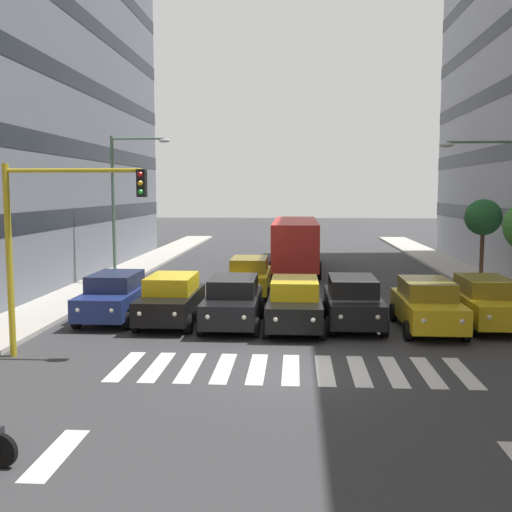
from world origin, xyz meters
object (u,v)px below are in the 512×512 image
(car_1, at_px, (427,305))
(car_6, at_px, (115,296))
(car_4, at_px, (233,301))
(traffic_light_gantry, at_px, (47,229))
(street_tree_2, at_px, (483,218))
(bus_behind_traffic, at_px, (295,240))
(car_2, at_px, (353,301))
(car_row2_0, at_px, (249,276))
(car_3, at_px, (295,303))
(car_5, at_px, (171,299))
(street_lamp_left, at_px, (512,203))
(street_lamp_right, at_px, (122,194))
(car_0, at_px, (486,302))

(car_1, xyz_separation_m, car_6, (11.13, -0.94, 0.00))
(car_4, xyz_separation_m, car_6, (4.47, -0.79, 0.00))
(car_6, height_order, traffic_light_gantry, traffic_light_gantry)
(traffic_light_gantry, height_order, street_tree_2, traffic_light_gantry)
(bus_behind_traffic, bearing_deg, car_2, 97.88)
(car_6, relative_size, car_row2_0, 1.00)
(car_row2_0, height_order, street_tree_2, street_tree_2)
(car_3, xyz_separation_m, car_5, (4.42, -0.59, 0.00))
(traffic_light_gantry, bearing_deg, street_lamp_left, -154.59)
(car_1, bearing_deg, car_5, -3.22)
(car_1, relative_size, car_4, 1.00)
(car_2, distance_m, traffic_light_gantry, 10.43)
(car_row2_0, bearing_deg, street_tree_2, -161.74)
(car_3, distance_m, street_tree_2, 14.11)
(car_1, height_order, car_6, same)
(car_3, bearing_deg, street_tree_2, -132.32)
(car_5, xyz_separation_m, bus_behind_traffic, (-4.42, -14.64, 0.97))
(bus_behind_traffic, bearing_deg, car_4, 81.83)
(car_5, xyz_separation_m, traffic_light_gantry, (2.51, 4.60, 2.79))
(car_1, bearing_deg, car_2, -10.20)
(street_lamp_left, bearing_deg, car_row2_0, -17.74)
(car_3, bearing_deg, traffic_light_gantry, 30.12)
(car_6, relative_size, street_lamp_right, 0.61)
(car_0, xyz_separation_m, car_1, (2.17, 0.69, 0.00))
(car_5, bearing_deg, street_lamp_left, -168.36)
(car_3, bearing_deg, street_lamp_left, -158.84)
(car_1, distance_m, car_5, 8.94)
(car_0, bearing_deg, car_6, -1.07)
(car_5, xyz_separation_m, car_row2_0, (-2.35, -5.92, 0.00))
(car_3, bearing_deg, car_6, -8.81)
(car_5, height_order, street_lamp_left, street_lamp_left)
(car_1, xyz_separation_m, street_lamp_left, (-3.75, -3.11, 3.40))
(car_5, distance_m, traffic_light_gantry, 5.94)
(car_0, height_order, street_lamp_left, street_lamp_left)
(car_3, height_order, car_6, same)
(street_lamp_left, bearing_deg, car_4, 15.88)
(car_6, bearing_deg, car_0, 178.93)
(car_6, relative_size, traffic_light_gantry, 0.81)
(car_row2_0, bearing_deg, car_2, 124.49)
(car_row2_0, height_order, bus_behind_traffic, bus_behind_traffic)
(traffic_light_gantry, bearing_deg, car_3, -149.88)
(car_0, relative_size, car_4, 1.00)
(street_tree_2, bearing_deg, car_5, 35.12)
(car_0, distance_m, car_2, 4.65)
(car_0, distance_m, car_1, 2.28)
(car_5, height_order, street_tree_2, street_tree_2)
(traffic_light_gantry, bearing_deg, car_4, -138.30)
(car_0, height_order, car_2, same)
(car_3, height_order, car_5, same)
(car_0, xyz_separation_m, car_2, (4.64, 0.25, 0.00))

